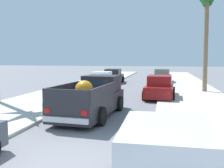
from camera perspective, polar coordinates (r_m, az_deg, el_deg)
ground_plane at (r=6.93m, az=-12.56°, el=-17.00°), size 160.00×160.00×0.00m
sidewalk_left at (r=19.45m, az=-10.66°, el=-1.94°), size 4.71×60.00×0.12m
sidewalk_right at (r=18.11m, az=18.08°, el=-2.71°), size 4.71×60.00×0.12m
curb_left at (r=19.11m, az=-8.01°, el=-2.06°), size 0.16×60.00×0.10m
curb_right at (r=18.02m, az=15.06°, el=-2.69°), size 0.16×60.00×0.10m
pickup_truck at (r=11.72m, az=-4.56°, el=-3.37°), size 2.49×5.34×1.80m
car_left_near at (r=17.13m, az=10.92°, el=-0.80°), size 2.17×4.32×1.54m
car_left_mid at (r=27.77m, az=11.45°, el=1.73°), size 2.16×4.32×1.54m
car_right_mid at (r=21.73m, az=-2.40°, el=0.70°), size 2.13×4.30×1.54m
car_left_far at (r=27.23m, az=0.26°, el=1.76°), size 2.07×4.28×1.54m
palm_tree_right_fore at (r=21.29m, az=21.00°, el=17.02°), size 3.51×3.44×8.32m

